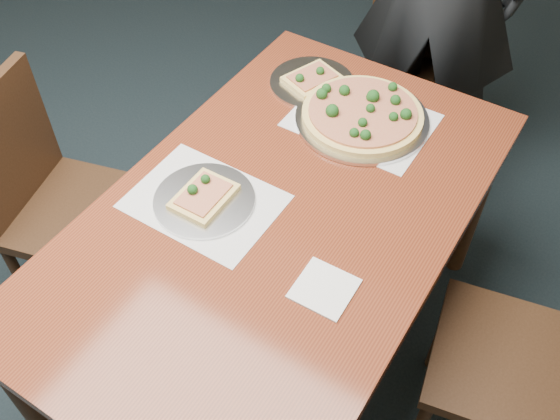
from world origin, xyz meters
The scene contains 11 objects.
ground centered at (0.00, 0.00, 0.00)m, with size 8.00×8.00×0.00m, color black.
dining_table centered at (0.46, 0.50, 0.66)m, with size 0.90×1.50×0.75m.
chair_far centered at (0.38, 1.67, 0.52)m, with size 0.53×0.53×0.91m.
chair_left centered at (-0.32, 0.33, 0.52)m, with size 0.52×0.52×0.91m.
chair_right centered at (1.23, 0.60, 0.52)m, with size 0.49×0.49×0.91m.
placemat_main centered at (0.47, 0.95, 0.75)m, with size 0.42×0.32×0.00m, color white.
placemat_near centered at (0.26, 0.42, 0.75)m, with size 0.40×0.30×0.00m, color white.
pizza_pan centered at (0.47, 0.95, 0.77)m, with size 0.42×0.42×0.07m.
slice_plate_near centered at (0.26, 0.42, 0.76)m, with size 0.28×0.28×0.06m.
slice_plate_far centered at (0.25, 1.03, 0.76)m, with size 0.28×0.28×0.06m.
napkin centered at (0.69, 0.34, 0.75)m, with size 0.14×0.14×0.01m, color white.
Camera 1 is at (1.06, -0.44, 2.02)m, focal length 40.00 mm.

